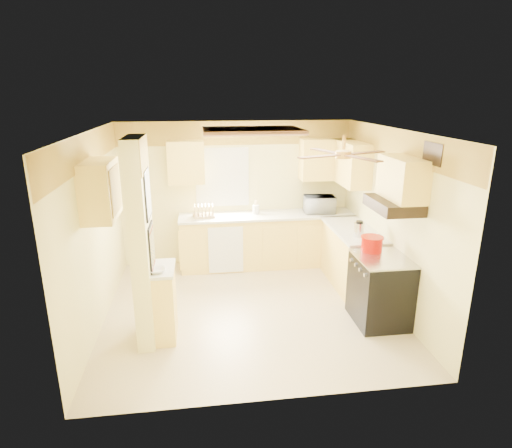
{
  "coord_description": "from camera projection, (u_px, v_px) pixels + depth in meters",
  "views": [
    {
      "loc": [
        -0.65,
        -5.43,
        2.97
      ],
      "look_at": [
        0.13,
        0.35,
        1.16
      ],
      "focal_mm": 30.0,
      "sensor_mm": 36.0,
      "label": 1
    }
  ],
  "objects": [
    {
      "name": "vent_grate",
      "position": [
        433.0,
        154.0,
        4.82
      ],
      "size": [
        0.02,
        0.4,
        0.25
      ],
      "primitive_type": "cube",
      "color": "black",
      "rests_on": "wall_right"
    },
    {
      "name": "upper_cab_over_stove",
      "position": [
        402.0,
        179.0,
        5.24
      ],
      "size": [
        0.35,
        0.76,
        0.52
      ],
      "primitive_type": "cube",
      "color": "#FFDB63",
      "rests_on": "wall_right"
    },
    {
      "name": "microwave",
      "position": [
        319.0,
        204.0,
        7.47
      ],
      "size": [
        0.56,
        0.4,
        0.29
      ],
      "primitive_type": "imported",
      "rotation": [
        0.0,
        0.0,
        3.05
      ],
      "color": "white",
      "rests_on": "countertop_back"
    },
    {
      "name": "window",
      "position": [
        222.0,
        177.0,
        7.4
      ],
      "size": [
        0.92,
        0.02,
        1.02
      ],
      "color": "white",
      "rests_on": "wall_back"
    },
    {
      "name": "countertop_back",
      "position": [
        267.0,
        215.0,
        7.4
      ],
      "size": [
        3.04,
        0.64,
        0.04
      ],
      "primitive_type": "cube",
      "color": "silver",
      "rests_on": "lower_cabinets_back"
    },
    {
      "name": "dishwasher_panel",
      "position": [
        226.0,
        250.0,
        7.16
      ],
      "size": [
        0.58,
        0.02,
        0.8
      ],
      "primitive_type": "cube",
      "color": "white",
      "rests_on": "lower_cabinets_back"
    },
    {
      "name": "wall_left",
      "position": [
        95.0,
        232.0,
        5.47
      ],
      "size": [
        0.0,
        3.8,
        3.8
      ],
      "primitive_type": "plane",
      "rotation": [
        1.57,
        0.0,
        1.57
      ],
      "color": "#F2E594",
      "rests_on": "floor"
    },
    {
      "name": "wall_front",
      "position": [
        275.0,
        287.0,
        3.93
      ],
      "size": [
        4.0,
        0.0,
        4.0
      ],
      "primitive_type": "plane",
      "rotation": [
        -1.57,
        0.0,
        0.0
      ],
      "color": "#F2E594",
      "rests_on": "floor"
    },
    {
      "name": "ceiling_light_panel",
      "position": [
        252.0,
        131.0,
        5.86
      ],
      "size": [
        1.35,
        0.95,
        0.06
      ],
      "color": "brown",
      "rests_on": "ceiling"
    },
    {
      "name": "poster_menu",
      "position": [
        148.0,
        194.0,
        4.87
      ],
      "size": [
        0.02,
        0.42,
        0.57
      ],
      "color": "black",
      "rests_on": "partition_column"
    },
    {
      "name": "range_hood",
      "position": [
        393.0,
        205.0,
        5.32
      ],
      "size": [
        0.5,
        0.76,
        0.14
      ],
      "primitive_type": "cube",
      "color": "black",
      "rests_on": "upper_cab_over_stove"
    },
    {
      "name": "dish_rack",
      "position": [
        204.0,
        213.0,
        7.21
      ],
      "size": [
        0.37,
        0.29,
        0.2
      ],
      "color": "#D7B57C",
      "rests_on": "countertop_back"
    },
    {
      "name": "wall_back",
      "position": [
        237.0,
        194.0,
        7.53
      ],
      "size": [
        4.0,
        0.0,
        4.0
      ],
      "primitive_type": "plane",
      "rotation": [
        1.57,
        0.0,
        0.0
      ],
      "color": "#F2E594",
      "rests_on": "floor"
    },
    {
      "name": "lower_cabinets_back",
      "position": [
        267.0,
        241.0,
        7.55
      ],
      "size": [
        3.0,
        0.6,
        0.9
      ],
      "primitive_type": "cube",
      "color": "#FFDB63",
      "rests_on": "floor"
    },
    {
      "name": "ledge_top",
      "position": [
        163.0,
        269.0,
        5.16
      ],
      "size": [
        0.28,
        0.58,
        0.04
      ],
      "primitive_type": "cube",
      "color": "silver",
      "rests_on": "partition_ledge"
    },
    {
      "name": "ceiling",
      "position": [
        249.0,
        131.0,
        5.36
      ],
      "size": [
        4.0,
        4.0,
        0.0
      ],
      "primitive_type": "plane",
      "rotation": [
        3.14,
        0.0,
        0.0
      ],
      "color": "white",
      "rests_on": "wall_back"
    },
    {
      "name": "dutch_oven",
      "position": [
        372.0,
        244.0,
        5.74
      ],
      "size": [
        0.3,
        0.3,
        0.2
      ],
      "color": "#A60900",
      "rests_on": "stove"
    },
    {
      "name": "upper_cab_back_left",
      "position": [
        186.0,
        162.0,
        7.08
      ],
      "size": [
        0.6,
        0.35,
        0.7
      ],
      "primitive_type": "cube",
      "color": "#FFDB63",
      "rests_on": "wall_back"
    },
    {
      "name": "upper_cab_right",
      "position": [
        351.0,
        163.0,
        6.97
      ],
      "size": [
        0.35,
        1.0,
        0.7
      ],
      "primitive_type": "cube",
      "color": "#FFDB63",
      "rests_on": "wall_right"
    },
    {
      "name": "utensil_crock",
      "position": [
        256.0,
        209.0,
        7.4
      ],
      "size": [
        0.12,
        0.12,
        0.23
      ],
      "color": "white",
      "rests_on": "countertop_back"
    },
    {
      "name": "wall_right",
      "position": [
        391.0,
        220.0,
        5.99
      ],
      "size": [
        0.0,
        3.8,
        3.8
      ],
      "primitive_type": "plane",
      "rotation": [
        1.57,
        0.0,
        -1.57
      ],
      "color": "#F2E594",
      "rests_on": "floor"
    },
    {
      "name": "partition_column",
      "position": [
        142.0,
        244.0,
        5.04
      ],
      "size": [
        0.2,
        0.7,
        2.5
      ],
      "primitive_type": "cube",
      "color": "#F2E594",
      "rests_on": "floor"
    },
    {
      "name": "kettle",
      "position": [
        359.0,
        229.0,
        6.24
      ],
      "size": [
        0.15,
        0.15,
        0.23
      ],
      "color": "silver",
      "rests_on": "countertop_right"
    },
    {
      "name": "upper_cab_back_right",
      "position": [
        326.0,
        159.0,
        7.39
      ],
      "size": [
        0.9,
        0.35,
        0.7
      ],
      "primitive_type": "cube",
      "color": "#FFDB63",
      "rests_on": "wall_back"
    },
    {
      "name": "ceiling_fan",
      "position": [
        343.0,
        154.0,
        4.89
      ],
      "size": [
        1.15,
        1.15,
        0.26
      ],
      "color": "gold",
      "rests_on": "ceiling"
    },
    {
      "name": "lower_cabinets_right",
      "position": [
        352.0,
        258.0,
        6.75
      ],
      "size": [
        0.6,
        1.4,
        0.9
      ],
      "primitive_type": "cube",
      "color": "#FFDB63",
      "rests_on": "floor"
    },
    {
      "name": "upper_cab_left_wall",
      "position": [
        100.0,
        190.0,
        5.08
      ],
      "size": [
        0.35,
        0.75,
        0.7
      ],
      "primitive_type": "cube",
      "color": "#FFDB63",
      "rests_on": "wall_left"
    },
    {
      "name": "bowl",
      "position": [
        157.0,
        271.0,
        5.01
      ],
      "size": [
        0.23,
        0.23,
        0.05
      ],
      "primitive_type": "imported",
      "rotation": [
        0.0,
        0.0,
        0.22
      ],
      "color": "white",
      "rests_on": "ledge_top"
    },
    {
      "name": "countertop_right",
      "position": [
        353.0,
        230.0,
        6.61
      ],
      "size": [
        0.64,
        1.44,
        0.04
      ],
      "primitive_type": "cube",
      "color": "silver",
      "rests_on": "lower_cabinets_right"
    },
    {
      "name": "poster_nashville",
      "position": [
        152.0,
        248.0,
        5.07
      ],
      "size": [
        0.02,
        0.42,
        0.57
      ],
      "color": "black",
      "rests_on": "partition_column"
    },
    {
      "name": "floor",
      "position": [
        250.0,
        309.0,
        6.1
      ],
      "size": [
        4.0,
        4.0,
        0.0
      ],
      "primitive_type": "plane",
      "color": "beige",
      "rests_on": "ground"
    },
    {
      "name": "wallpaper_border",
      "position": [
        236.0,
        133.0,
        7.2
      ],
      "size": [
        4.0,
        0.02,
        0.4
      ],
      "primitive_type": "cube",
      "color": "yellow",
      "rests_on": "wall_back"
    },
    {
      "name": "partition_ledge",
      "position": [
        165.0,
        304.0,
        5.3
      ],
      "size": [
        0.25,
        0.55,
        0.9
      ],
      "primitive_type": "cube",
      "color": "#FFDB63",
      "rests_on": "floor"
    },
    {
      "name": "stove",
      "position": [
        380.0,
        290.0,
        5.66
      ],
      "size": [
        0.68,
        0.77,
        0.92
      ],
      "color": "black",
      "rests_on": "floor"
    }
  ]
}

